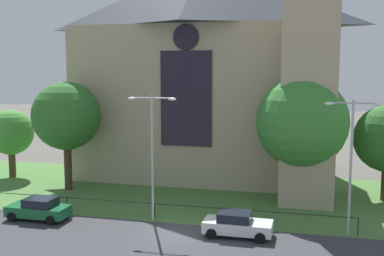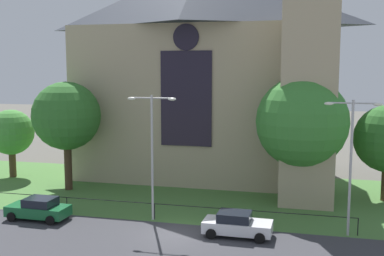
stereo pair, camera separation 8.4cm
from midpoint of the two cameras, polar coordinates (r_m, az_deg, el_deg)
name	(u,v)px [view 2 (the right image)]	position (r m, az deg, el deg)	size (l,w,h in m)	color
ground	(208,193)	(39.66, 1.97, -7.81)	(160.00, 160.00, 0.00)	#56544C
road_asphalt	(165,246)	(28.59, -3.12, -13.91)	(120.00, 8.00, 0.01)	#38383D
grass_verge	(203,200)	(37.78, 1.34, -8.58)	(120.00, 20.00, 0.01)	#477538
church_building	(209,68)	(45.02, 2.05, 7.21)	(23.20, 16.20, 26.00)	tan
iron_railing	(155,206)	(32.96, -4.43, -9.27)	(26.46, 0.07, 1.13)	black
tree_left_far	(11,133)	(47.82, -20.80, -0.51)	(4.25, 4.25, 6.39)	#4C3823
tree_right_near	(302,123)	(36.45, 13.10, 0.62)	(6.91, 6.91, 9.72)	#4C3823
tree_left_near	(66,116)	(41.11, -14.74, 1.37)	(5.72, 5.72, 9.16)	#423021
streetlamp_near	(152,142)	(31.91, -4.73, -1.65)	(3.37, 0.26, 8.52)	#B2B2B7
streetlamp_far	(351,150)	(30.42, 18.61, -2.56)	(3.37, 0.26, 8.41)	#B2B2B7
parked_car_green	(39,209)	(34.55, -17.82, -9.19)	(4.23, 2.09, 1.51)	#196033
parked_car_white	(237,224)	(29.96, 5.47, -11.42)	(4.22, 2.07, 1.51)	silver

